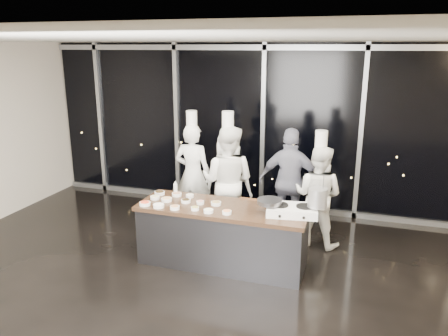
# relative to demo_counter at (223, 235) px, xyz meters

# --- Properties ---
(ground) EXTENTS (9.00, 9.00, 0.00)m
(ground) POSITION_rel_demo_counter_xyz_m (0.00, -0.90, -0.45)
(ground) COLOR black
(ground) RESTS_ON ground
(room_shell) EXTENTS (9.02, 7.02, 3.21)m
(room_shell) POSITION_rel_demo_counter_xyz_m (0.18, -0.90, 1.79)
(room_shell) COLOR beige
(room_shell) RESTS_ON ground
(window_wall) EXTENTS (8.90, 0.11, 3.20)m
(window_wall) POSITION_rel_demo_counter_xyz_m (0.00, 2.53, 1.14)
(window_wall) COLOR black
(window_wall) RESTS_ON ground
(demo_counter) EXTENTS (2.46, 0.86, 0.90)m
(demo_counter) POSITION_rel_demo_counter_xyz_m (0.00, 0.00, 0.00)
(demo_counter) COLOR #38383D
(demo_counter) RESTS_ON ground
(stove) EXTENTS (0.73, 0.51, 0.14)m
(stove) POSITION_rel_demo_counter_xyz_m (1.00, 0.00, 0.51)
(stove) COLOR white
(stove) RESTS_ON demo_counter
(frying_pan) EXTENTS (0.62, 0.39, 0.06)m
(frying_pan) POSITION_rel_demo_counter_xyz_m (0.69, -0.04, 0.62)
(frying_pan) COLOR slate
(frying_pan) RESTS_ON stove
(stock_pot) EXTENTS (0.29, 0.29, 0.26)m
(stock_pot) POSITION_rel_demo_counter_xyz_m (1.33, 0.03, 0.72)
(stock_pot) COLOR #AFB0B2
(stock_pot) RESTS_ON stove
(prep_bowls) EXTENTS (1.38, 0.69, 0.05)m
(prep_bowls) POSITION_rel_demo_counter_xyz_m (-0.65, -0.08, 0.47)
(prep_bowls) COLOR white
(prep_bowls) RESTS_ON demo_counter
(squeeze_bottle) EXTENTS (0.06, 0.06, 0.22)m
(squeeze_bottle) POSITION_rel_demo_counter_xyz_m (-0.86, 0.28, 0.55)
(squeeze_bottle) COLOR silver
(squeeze_bottle) RESTS_ON demo_counter
(chef_far_left) EXTENTS (0.67, 0.44, 2.06)m
(chef_far_left) POSITION_rel_demo_counter_xyz_m (-1.00, 1.34, 0.48)
(chef_far_left) COLOR white
(chef_far_left) RESTS_ON ground
(chef_left) EXTENTS (0.87, 0.60, 1.94)m
(chef_left) POSITION_rel_demo_counter_xyz_m (-0.33, 1.33, 0.41)
(chef_left) COLOR white
(chef_left) RESTS_ON ground
(chef_center) EXTENTS (0.94, 0.74, 2.12)m
(chef_center) POSITION_rel_demo_counter_xyz_m (-0.25, 1.03, 0.50)
(chef_center) COLOR white
(chef_center) RESTS_ON ground
(guest) EXTENTS (1.08, 0.46, 1.84)m
(guest) POSITION_rel_demo_counter_xyz_m (0.75, 1.39, 0.47)
(guest) COLOR #141738
(guest) RESTS_ON ground
(chef_right) EXTENTS (0.93, 0.81, 1.88)m
(chef_right) POSITION_rel_demo_counter_xyz_m (1.23, 1.13, 0.38)
(chef_right) COLOR white
(chef_right) RESTS_ON ground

